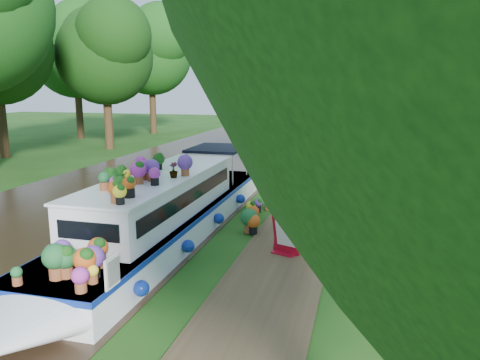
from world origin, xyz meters
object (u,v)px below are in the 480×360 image
(second_boat, at_px, (274,141))
(sandwich_board, at_px, (286,234))
(pedestrian_pink, at_px, (350,129))
(plant_boat, at_px, (161,212))
(pedestrian_dark, at_px, (348,133))

(second_boat, bearing_deg, sandwich_board, -95.30)
(second_boat, distance_m, pedestrian_pink, 7.50)
(plant_boat, height_order, pedestrian_pink, plant_boat)
(pedestrian_dark, bearing_deg, sandwich_board, -118.71)
(plant_boat, relative_size, pedestrian_pink, 7.15)
(sandwich_board, distance_m, pedestrian_pink, 25.01)
(plant_boat, xyz_separation_m, second_boat, (-0.50, 19.03, -0.28))
(pedestrian_dark, bearing_deg, second_boat, -173.47)
(pedestrian_pink, bearing_deg, pedestrian_dark, -113.59)
(plant_boat, xyz_separation_m, pedestrian_pink, (4.15, 24.90, 0.12))
(pedestrian_pink, distance_m, pedestrian_dark, 2.80)
(second_boat, bearing_deg, pedestrian_pink, 34.61)
(second_boat, bearing_deg, plant_boat, -105.52)
(sandwich_board, height_order, pedestrian_pink, pedestrian_pink)
(sandwich_board, bearing_deg, pedestrian_dark, 108.31)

